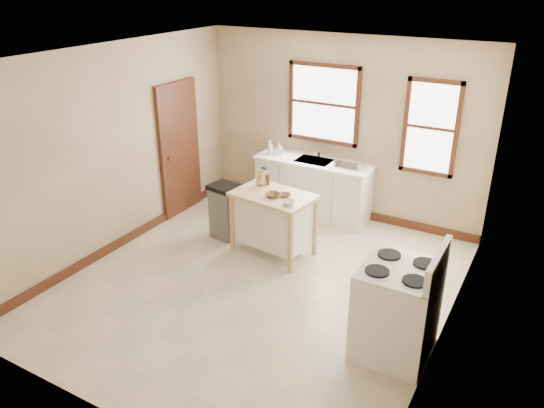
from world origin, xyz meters
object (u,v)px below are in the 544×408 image
(bowl_a, at_px, (273,195))
(trash_bin, at_px, (225,211))
(kitchen_island, at_px, (273,224))
(bowl_c, at_px, (289,203))
(knife_block, at_px, (262,178))
(bowl_b, at_px, (285,195))
(pepper_grinder, at_px, (268,180))
(gas_stove, at_px, (398,299))
(dish_rack, at_px, (350,164))
(soap_bottle_b, at_px, (279,149))
(soap_bottle_a, at_px, (270,147))

(bowl_a, distance_m, trash_bin, 1.02)
(kitchen_island, distance_m, bowl_c, 0.61)
(knife_block, bearing_deg, bowl_b, -5.79)
(pepper_grinder, height_order, gas_stove, gas_stove)
(dish_rack, height_order, trash_bin, dish_rack)
(soap_bottle_b, xyz_separation_m, knife_block, (0.37, -1.16, -0.03))
(bowl_b, relative_size, trash_bin, 0.18)
(gas_stove, bearing_deg, pepper_grinder, 148.09)
(pepper_grinder, distance_m, gas_stove, 2.77)
(bowl_b, relative_size, gas_stove, 0.12)
(gas_stove, bearing_deg, bowl_a, 151.50)
(dish_rack, bearing_deg, pepper_grinder, -108.81)
(knife_block, xyz_separation_m, gas_stove, (2.41, -1.42, -0.36))
(bowl_a, bearing_deg, bowl_b, 31.57)
(bowl_a, relative_size, trash_bin, 0.23)
(kitchen_island, distance_m, bowl_b, 0.49)
(dish_rack, bearing_deg, knife_block, -110.66)
(soap_bottle_a, distance_m, knife_block, 1.21)
(kitchen_island, xyz_separation_m, gas_stove, (2.11, -1.20, 0.19))
(soap_bottle_b, xyz_separation_m, bowl_c, (1.01, -1.58, -0.10))
(pepper_grinder, bearing_deg, knife_block, -156.82)
(bowl_a, xyz_separation_m, gas_stove, (2.07, -1.13, -0.28))
(trash_bin, bearing_deg, knife_block, 24.87)
(gas_stove, bearing_deg, trash_bin, 156.75)
(pepper_grinder, relative_size, gas_stove, 0.12)
(pepper_grinder, distance_m, bowl_a, 0.42)
(kitchen_island, xyz_separation_m, bowl_a, (0.03, -0.07, 0.47))
(pepper_grinder, height_order, bowl_a, pepper_grinder)
(dish_rack, bearing_deg, trash_bin, -121.19)
(gas_stove, bearing_deg, soap_bottle_b, 137.09)
(soap_bottle_a, relative_size, gas_stove, 0.19)
(dish_rack, relative_size, pepper_grinder, 2.69)
(kitchen_island, distance_m, pepper_grinder, 0.62)
(bowl_b, bearing_deg, kitchen_island, -175.40)
(soap_bottle_a, xyz_separation_m, knife_block, (0.50, -1.10, -0.05))
(soap_bottle_b, distance_m, dish_rack, 1.20)
(knife_block, relative_size, trash_bin, 0.24)
(knife_block, bearing_deg, bowl_c, -15.43)
(bowl_a, bearing_deg, kitchen_island, 114.22)
(bowl_c, bearing_deg, gas_stove, -29.57)
(bowl_c, distance_m, trash_bin, 1.30)
(soap_bottle_a, xyz_separation_m, kitchen_island, (0.80, -1.32, -0.59))
(kitchen_island, xyz_separation_m, knife_block, (-0.31, 0.22, 0.54))
(bowl_a, height_order, gas_stove, gas_stove)
(soap_bottle_b, height_order, kitchen_island, soap_bottle_b)
(kitchen_island, xyz_separation_m, bowl_c, (0.34, -0.19, 0.47))
(trash_bin, xyz_separation_m, gas_stove, (2.95, -1.27, 0.22))
(kitchen_island, bearing_deg, trash_bin, -177.68)
(soap_bottle_b, distance_m, gas_stove, 3.81)
(soap_bottle_b, bearing_deg, soap_bottle_a, -176.52)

